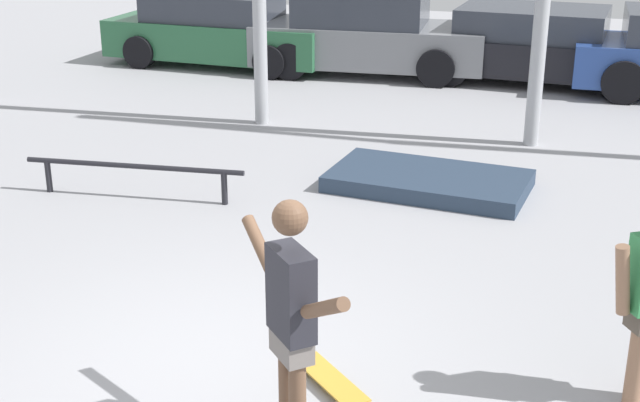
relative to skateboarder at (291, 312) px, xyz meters
The scene contains 8 objects.
ground_plane 1.47m from the skateboarder, 140.92° to the left, with size 36.00×36.00×0.00m, color #9E9EA3.
skateboarder is the anchor object (origin of this frame).
skateboard 1.15m from the skateboarder, 84.70° to the left, with size 0.71×0.69×0.08m.
manual_pad 5.24m from the skateboarder, 89.50° to the left, with size 2.30×1.27×0.19m, color #28384C.
grind_rail 5.07m from the skateboarder, 128.76° to the left, with size 2.60×0.28×0.41m.
parked_car_green 12.08m from the skateboarder, 114.19° to the left, with size 4.38×2.08×1.35m.
parked_car_grey 11.23m from the skateboarder, 100.65° to the left, with size 4.25×2.03×1.47m.
parked_car_black 11.26m from the skateboarder, 85.17° to the left, with size 4.65×2.30×1.29m.
Camera 1 is at (2.40, -5.43, 3.61)m, focal length 50.00 mm.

